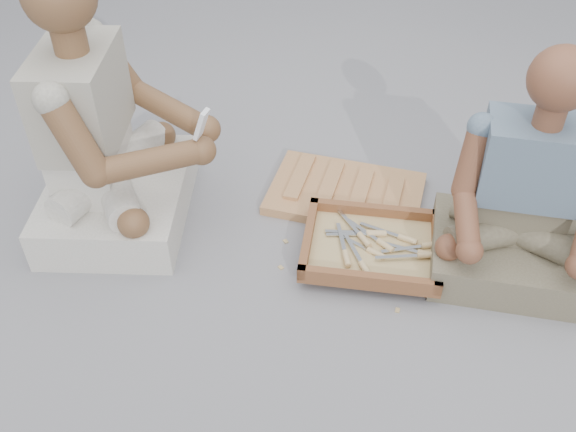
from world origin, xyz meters
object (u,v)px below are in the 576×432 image
at_px(companion, 523,207).
at_px(carved_panel, 346,194).
at_px(tool_tray, 371,247).
at_px(craftsman, 105,143).

bearing_deg(companion, carved_panel, -23.74).
height_order(carved_panel, tool_tray, tool_tray).
bearing_deg(carved_panel, tool_tray, -56.31).
height_order(tool_tray, companion, companion).
relative_size(carved_panel, tool_tray, 1.06).
bearing_deg(companion, craftsman, 0.57).
xyz_separation_m(carved_panel, companion, (0.66, -0.14, 0.26)).
relative_size(carved_panel, companion, 0.72).
distance_m(tool_tray, craftsman, 1.03).
bearing_deg(craftsman, tool_tray, 77.62).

